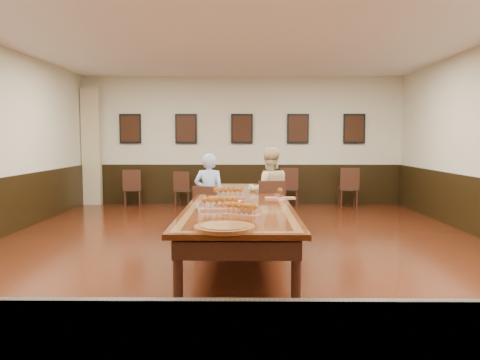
{
  "coord_description": "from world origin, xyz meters",
  "views": [
    {
      "loc": [
        0.08,
        -6.8,
        1.64
      ],
      "look_at": [
        0.0,
        0.5,
        1.0
      ],
      "focal_mm": 35.0,
      "sensor_mm": 36.0,
      "label": 1
    }
  ],
  "objects_px": {
    "spare_chair_c": "(290,187)",
    "person_man": "(209,195)",
    "chair_woman": "(270,208)",
    "conference_table": "(240,209)",
    "spare_chair_d": "(348,187)",
    "person_woman": "(269,191)",
    "carved_platter": "(225,228)",
    "spare_chair_a": "(132,188)",
    "spare_chair_b": "(184,189)",
    "chair_man": "(208,212)"
  },
  "relations": [
    {
      "from": "spare_chair_c",
      "to": "person_man",
      "type": "relative_size",
      "value": 0.68
    },
    {
      "from": "chair_woman",
      "to": "conference_table",
      "type": "height_order",
      "value": "chair_woman"
    },
    {
      "from": "spare_chair_d",
      "to": "person_woman",
      "type": "height_order",
      "value": "person_woman"
    },
    {
      "from": "person_woman",
      "to": "carved_platter",
      "type": "relative_size",
      "value": 1.96
    },
    {
      "from": "spare_chair_a",
      "to": "spare_chair_b",
      "type": "distance_m",
      "value": 1.27
    },
    {
      "from": "spare_chair_b",
      "to": "person_woman",
      "type": "bearing_deg",
      "value": 130.6
    },
    {
      "from": "conference_table",
      "to": "chair_woman",
      "type": "bearing_deg",
      "value": 64.14
    },
    {
      "from": "spare_chair_a",
      "to": "person_woman",
      "type": "relative_size",
      "value": 0.6
    },
    {
      "from": "spare_chair_c",
      "to": "spare_chair_d",
      "type": "relative_size",
      "value": 0.99
    },
    {
      "from": "spare_chair_b",
      "to": "spare_chair_a",
      "type": "bearing_deg",
      "value": 12.18
    },
    {
      "from": "person_man",
      "to": "spare_chair_c",
      "type": "bearing_deg",
      "value": -105.78
    },
    {
      "from": "spare_chair_b",
      "to": "spare_chair_d",
      "type": "height_order",
      "value": "spare_chair_d"
    },
    {
      "from": "person_woman",
      "to": "conference_table",
      "type": "height_order",
      "value": "person_woman"
    },
    {
      "from": "spare_chair_b",
      "to": "spare_chair_c",
      "type": "relative_size",
      "value": 0.91
    },
    {
      "from": "spare_chair_b",
      "to": "spare_chair_d",
      "type": "distance_m",
      "value": 3.99
    },
    {
      "from": "spare_chair_b",
      "to": "spare_chair_c",
      "type": "distance_m",
      "value": 2.58
    },
    {
      "from": "person_man",
      "to": "person_woman",
      "type": "bearing_deg",
      "value": -160.58
    },
    {
      "from": "person_woman",
      "to": "chair_woman",
      "type": "bearing_deg",
      "value": 90.0
    },
    {
      "from": "spare_chair_b",
      "to": "conference_table",
      "type": "bearing_deg",
      "value": 118.69
    },
    {
      "from": "spare_chair_d",
      "to": "conference_table",
      "type": "bearing_deg",
      "value": 63.15
    },
    {
      "from": "chair_woman",
      "to": "person_woman",
      "type": "xyz_separation_m",
      "value": [
        -0.01,
        0.1,
        0.27
      ]
    },
    {
      "from": "spare_chair_a",
      "to": "chair_woman",
      "type": "bearing_deg",
      "value": 121.74
    },
    {
      "from": "spare_chair_b",
      "to": "person_man",
      "type": "relative_size",
      "value": 0.61
    },
    {
      "from": "spare_chair_c",
      "to": "spare_chair_d",
      "type": "distance_m",
      "value": 1.4
    },
    {
      "from": "chair_woman",
      "to": "person_man",
      "type": "xyz_separation_m",
      "value": [
        -1.02,
        -0.08,
        0.23
      ]
    },
    {
      "from": "spare_chair_c",
      "to": "person_woman",
      "type": "bearing_deg",
      "value": 90.09
    },
    {
      "from": "chair_man",
      "to": "spare_chair_d",
      "type": "xyz_separation_m",
      "value": [
        3.11,
        3.59,
        0.04
      ]
    },
    {
      "from": "spare_chair_a",
      "to": "carved_platter",
      "type": "xyz_separation_m",
      "value": [
        2.56,
        -6.8,
        0.32
      ]
    },
    {
      "from": "person_man",
      "to": "person_woman",
      "type": "distance_m",
      "value": 1.03
    },
    {
      "from": "spare_chair_a",
      "to": "spare_chair_d",
      "type": "xyz_separation_m",
      "value": [
        5.25,
        -0.07,
        0.03
      ]
    },
    {
      "from": "chair_woman",
      "to": "person_man",
      "type": "distance_m",
      "value": 1.05
    },
    {
      "from": "conference_table",
      "to": "spare_chair_d",
      "type": "bearing_deg",
      "value": 60.0
    },
    {
      "from": "chair_man",
      "to": "spare_chair_b",
      "type": "relative_size",
      "value": 1.02
    },
    {
      "from": "spare_chair_a",
      "to": "person_woman",
      "type": "height_order",
      "value": "person_woman"
    },
    {
      "from": "carved_platter",
      "to": "spare_chair_a",
      "type": "bearing_deg",
      "value": 110.6
    },
    {
      "from": "spare_chair_a",
      "to": "person_man",
      "type": "relative_size",
      "value": 0.64
    },
    {
      "from": "spare_chair_a",
      "to": "spare_chair_b",
      "type": "xyz_separation_m",
      "value": [
        1.27,
        0.02,
        -0.02
      ]
    },
    {
      "from": "chair_woman",
      "to": "spare_chair_c",
      "type": "distance_m",
      "value": 3.57
    },
    {
      "from": "chair_man",
      "to": "spare_chair_a",
      "type": "relative_size",
      "value": 0.98
    },
    {
      "from": "spare_chair_c",
      "to": "chair_woman",
      "type": "bearing_deg",
      "value": 90.59
    },
    {
      "from": "chair_woman",
      "to": "carved_platter",
      "type": "relative_size",
      "value": 1.25
    },
    {
      "from": "carved_platter",
      "to": "chair_woman",
      "type": "bearing_deg",
      "value": 79.33
    },
    {
      "from": "carved_platter",
      "to": "chair_man",
      "type": "bearing_deg",
      "value": 97.52
    },
    {
      "from": "spare_chair_b",
      "to": "spare_chair_c",
      "type": "bearing_deg",
      "value": -168.69
    },
    {
      "from": "spare_chair_b",
      "to": "chair_man",
      "type": "bearing_deg",
      "value": 114.84
    },
    {
      "from": "person_man",
      "to": "carved_platter",
      "type": "xyz_separation_m",
      "value": [
        0.4,
        -3.23,
        0.07
      ]
    },
    {
      "from": "spare_chair_c",
      "to": "conference_table",
      "type": "bearing_deg",
      "value": 86.93
    },
    {
      "from": "chair_woman",
      "to": "spare_chair_d",
      "type": "height_order",
      "value": "spare_chair_d"
    },
    {
      "from": "spare_chair_b",
      "to": "carved_platter",
      "type": "relative_size",
      "value": 1.13
    },
    {
      "from": "spare_chair_a",
      "to": "spare_chair_d",
      "type": "relative_size",
      "value": 0.94
    }
  ]
}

